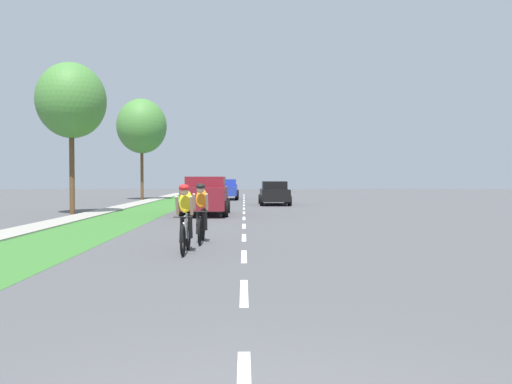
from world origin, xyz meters
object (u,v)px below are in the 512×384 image
object	(u,v)px
cyclist_lead	(186,218)
street_tree_near	(71,101)
cyclist_trailing	(201,212)
suv_maroon	(206,195)
pickup_blue	(225,189)
street_tree_far	(142,126)
sedan_black	(274,193)

from	to	relation	value
cyclist_lead	street_tree_near	distance (m)	15.08
cyclist_lead	cyclist_trailing	xyz separation A→B (m)	(0.21, 1.81, 0.00)
cyclist_lead	cyclist_trailing	size ratio (longest dim) A/B	1.00
suv_maroon	pickup_blue	bearing A→B (deg)	89.25
pickup_blue	cyclist_trailing	bearing A→B (deg)	-89.13
pickup_blue	street_tree_near	bearing A→B (deg)	-111.48
pickup_blue	street_tree_near	size ratio (longest dim) A/B	0.71
cyclist_trailing	pickup_blue	world-z (taller)	pickup_blue
street_tree_near	street_tree_far	size ratio (longest dim) A/B	0.89
suv_maroon	street_tree_far	world-z (taller)	street_tree_far
suv_maroon	street_tree_near	size ratio (longest dim) A/B	0.65
street_tree_near	street_tree_far	xyz separation A→B (m)	(-0.02, 16.57, 0.51)
sedan_black	pickup_blue	distance (m)	8.97
sedan_black	street_tree_near	xyz separation A→B (m)	(-10.14, -8.57, 4.61)
cyclist_trailing	street_tree_far	bearing A→B (deg)	104.44
sedan_black	street_tree_near	bearing A→B (deg)	-139.80
pickup_blue	suv_maroon	bearing A→B (deg)	-90.75
suv_maroon	pickup_blue	distance (m)	17.31
street_tree_near	pickup_blue	bearing A→B (deg)	68.52
cyclist_lead	sedan_black	size ratio (longest dim) A/B	0.40
cyclist_lead	sedan_black	world-z (taller)	cyclist_lead
suv_maroon	street_tree_far	distance (m)	18.89
cyclist_trailing	pickup_blue	xyz separation A→B (m)	(-0.42, 27.66, 0.02)
cyclist_lead	suv_maroon	distance (m)	12.17
cyclist_lead	pickup_blue	world-z (taller)	pickup_blue
cyclist_lead	street_tree_far	size ratio (longest dim) A/B	0.21
street_tree_near	street_tree_far	world-z (taller)	street_tree_far
suv_maroon	street_tree_far	xyz separation A→B (m)	(-6.41, 17.06, 4.94)
cyclist_lead	sedan_black	xyz separation A→B (m)	(3.31, 21.22, -0.04)
cyclist_lead	street_tree_near	bearing A→B (deg)	118.37
sedan_black	suv_maroon	bearing A→B (deg)	-112.48
street_tree_far	suv_maroon	bearing A→B (deg)	-69.40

